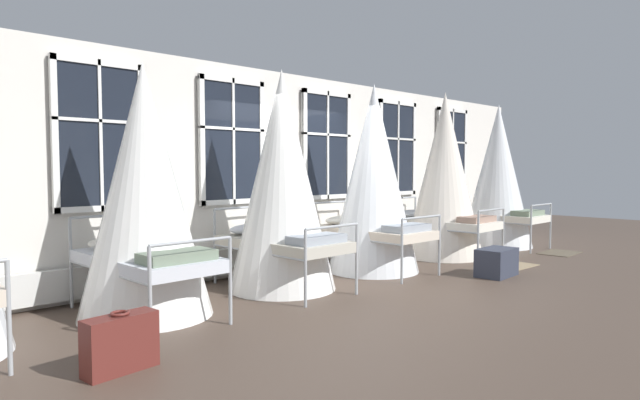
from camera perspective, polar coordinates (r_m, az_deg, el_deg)
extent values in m
plane|color=#4C3D33|center=(7.57, 2.50, -8.56)|extent=(25.61, 25.61, 0.00)
cube|color=silver|center=(8.42, -4.32, 3.01)|extent=(13.81, 0.10, 3.03)
cube|color=black|center=(6.88, -22.15, 6.26)|extent=(1.08, 0.02, 1.77)
cube|color=silver|center=(6.89, -21.99, -0.82)|extent=(1.08, 0.06, 0.07)
cube|color=silver|center=(6.98, -22.30, 13.25)|extent=(1.08, 0.06, 0.07)
cube|color=silver|center=(6.71, -26.17, 6.24)|extent=(0.07, 0.06, 1.77)
cube|color=silver|center=(7.09, -18.34, 6.25)|extent=(0.07, 0.06, 1.77)
cube|color=silver|center=(6.88, -22.15, 6.26)|extent=(0.04, 0.06, 1.77)
cube|color=silver|center=(6.89, -22.18, 7.73)|extent=(1.08, 0.06, 0.04)
cube|color=black|center=(7.78, -9.16, 6.10)|extent=(1.08, 0.02, 1.77)
cube|color=silver|center=(7.78, -9.11, -0.17)|extent=(1.08, 0.06, 0.07)
cube|color=silver|center=(7.86, -9.22, 12.30)|extent=(1.08, 0.06, 0.07)
cube|color=silver|center=(7.50, -12.35, 6.17)|extent=(0.07, 0.06, 1.77)
cube|color=silver|center=(8.07, -6.21, 6.02)|extent=(0.07, 0.06, 1.77)
cube|color=silver|center=(7.78, -9.16, 6.10)|extent=(0.04, 0.06, 1.77)
cube|color=silver|center=(7.79, -9.18, 7.40)|extent=(1.08, 0.06, 0.04)
cube|color=black|center=(8.97, 0.75, 5.77)|extent=(1.08, 0.02, 1.77)
cube|color=silver|center=(8.98, 0.74, 0.34)|extent=(1.08, 0.06, 0.07)
cube|color=silver|center=(9.05, 0.75, 11.16)|extent=(1.08, 0.06, 0.07)
cube|color=silver|center=(8.63, -1.65, 5.87)|extent=(0.07, 0.06, 1.77)
cube|color=silver|center=(9.34, 2.96, 5.67)|extent=(0.07, 0.06, 1.77)
cube|color=silver|center=(8.97, 0.75, 5.77)|extent=(0.04, 0.06, 1.77)
cube|color=silver|center=(8.98, 0.75, 6.90)|extent=(1.08, 0.06, 0.04)
cube|color=black|center=(10.37, 8.15, 5.41)|extent=(1.08, 0.02, 1.77)
cube|color=silver|center=(10.38, 8.11, 0.71)|extent=(1.08, 0.06, 0.07)
cube|color=silver|center=(10.44, 8.19, 10.08)|extent=(1.08, 0.06, 0.07)
cube|color=silver|center=(9.98, 6.36, 5.51)|extent=(0.07, 0.06, 1.77)
cube|color=silver|center=(10.78, 9.81, 5.32)|extent=(0.07, 0.06, 1.77)
cube|color=silver|center=(10.37, 8.15, 5.41)|extent=(0.04, 0.06, 1.77)
cube|color=silver|center=(10.38, 8.16, 6.39)|extent=(1.08, 0.06, 0.04)
cube|color=black|center=(11.90, 13.72, 5.08)|extent=(1.08, 0.02, 1.77)
cube|color=silver|center=(11.91, 13.66, 0.99)|extent=(1.08, 0.06, 0.07)
cube|color=silver|center=(11.96, 13.78, 9.16)|extent=(1.08, 0.06, 0.07)
cube|color=silver|center=(11.48, 12.37, 5.17)|extent=(0.07, 0.06, 1.77)
cube|color=silver|center=(12.33, 14.98, 5.00)|extent=(0.07, 0.06, 1.77)
cube|color=silver|center=(11.90, 13.72, 5.08)|extent=(0.04, 0.06, 1.77)
cube|color=silver|center=(11.91, 13.73, 5.93)|extent=(1.08, 0.06, 0.04)
cube|color=silver|center=(8.42, -3.72, -5.62)|extent=(9.96, 0.10, 0.36)
cylinder|color=#9EA3A8|center=(4.77, -29.93, -10.72)|extent=(0.04, 0.04, 0.88)
cylinder|color=#9EA3A8|center=(6.68, -24.75, -6.06)|extent=(0.04, 0.04, 1.01)
cylinder|color=#9EA3A8|center=(7.03, -18.11, -5.47)|extent=(0.04, 0.04, 1.01)
cylinder|color=#9EA3A8|center=(5.08, -17.46, -9.57)|extent=(0.04, 0.04, 0.88)
cylinder|color=#9EA3A8|center=(5.53, -9.43, -8.41)|extent=(0.04, 0.04, 0.88)
cylinder|color=#9EA3A8|center=(5.86, -21.63, -7.06)|extent=(0.08, 1.80, 0.03)
cylinder|color=#9EA3A8|center=(6.25, -14.31, -6.28)|extent=(0.08, 1.80, 0.03)
cylinder|color=#9EA3A8|center=(6.79, -21.43, -1.56)|extent=(0.87, 0.05, 0.03)
cylinder|color=#9EA3A8|center=(5.22, -13.33, -4.27)|extent=(0.87, 0.05, 0.03)
cube|color=silver|center=(6.03, -17.86, -6.06)|extent=(0.93, 1.84, 0.13)
ellipsoid|color=silver|center=(6.60, -20.53, -4.12)|extent=(0.67, 0.42, 0.14)
cube|color=slate|center=(5.46, -14.77, -5.75)|extent=(0.72, 0.38, 0.10)
cone|color=white|center=(5.96, -17.99, 0.99)|extent=(1.39, 1.39, 2.67)
cylinder|color=#9EA3A8|center=(7.50, -11.02, -4.82)|extent=(0.04, 0.04, 1.01)
cylinder|color=#9EA3A8|center=(8.01, -5.85, -4.26)|extent=(0.04, 0.04, 1.01)
cylinder|color=#9EA3A8|center=(6.12, -1.55, -7.23)|extent=(0.04, 0.04, 0.88)
cylinder|color=#9EA3A8|center=(6.73, 3.86, -6.26)|extent=(0.04, 0.04, 0.88)
cylinder|color=#9EA3A8|center=(6.78, -6.78, -5.46)|extent=(0.06, 1.80, 0.03)
cylinder|color=#9EA3A8|center=(7.33, -1.42, -4.76)|extent=(0.06, 1.80, 0.03)
cylinder|color=#9EA3A8|center=(7.69, -8.38, -0.81)|extent=(0.87, 0.04, 0.03)
cylinder|color=#9EA3A8|center=(6.35, 1.30, -2.83)|extent=(0.87, 0.04, 0.03)
cube|color=#B7B2A3|center=(7.04, -4.00, -4.57)|extent=(0.91, 1.83, 0.13)
ellipsoid|color=silver|center=(7.53, -7.28, -3.03)|extent=(0.67, 0.41, 0.14)
cube|color=#8C939E|center=(6.56, -0.35, -4.13)|extent=(0.71, 0.37, 0.10)
cone|color=white|center=(6.97, -4.02, 2.11)|extent=(1.39, 1.39, 2.82)
cylinder|color=#9EA3A8|center=(8.62, -0.77, -3.69)|extent=(0.04, 0.04, 1.01)
cylinder|color=#9EA3A8|center=(9.22, 3.23, -3.24)|extent=(0.04, 0.04, 1.01)
cylinder|color=#9EA3A8|center=(7.41, 8.62, -5.40)|extent=(0.04, 0.04, 0.88)
cylinder|color=#9EA3A8|center=(8.10, 12.45, -4.70)|extent=(0.04, 0.04, 0.88)
cylinder|color=#9EA3A8|center=(7.98, 3.56, -4.10)|extent=(0.07, 1.80, 0.03)
cylinder|color=#9EA3A8|center=(8.62, 7.54, -3.57)|extent=(0.07, 1.80, 0.03)
cylinder|color=#9EA3A8|center=(8.87, 1.30, -0.23)|extent=(0.87, 0.05, 0.03)
cylinder|color=#9EA3A8|center=(7.70, 10.65, -1.80)|extent=(0.87, 0.05, 0.03)
cube|color=beige|center=(8.29, 5.63, -3.38)|extent=(0.92, 1.83, 0.13)
ellipsoid|color=silver|center=(8.72, 2.40, -2.14)|extent=(0.67, 0.41, 0.14)
cube|color=#8C939E|center=(7.87, 9.12, -2.92)|extent=(0.72, 0.37, 0.10)
cone|color=white|center=(8.23, 5.66, 2.33)|extent=(1.39, 1.39, 2.83)
cylinder|color=#9EA3A8|center=(9.97, 7.17, -2.76)|extent=(0.04, 0.04, 1.01)
cylinder|color=#9EA3A8|center=(10.67, 9.99, -2.39)|extent=(0.04, 0.04, 1.01)
cylinder|color=#9EA3A8|center=(9.01, 16.30, -3.94)|extent=(0.04, 0.04, 0.88)
cylinder|color=#9EA3A8|center=(9.78, 18.71, -3.42)|extent=(0.04, 0.04, 0.88)
cylinder|color=#9EA3A8|center=(9.45, 11.50, -3.00)|extent=(0.08, 1.80, 0.03)
cylinder|color=#9EA3A8|center=(10.19, 14.16, -2.58)|extent=(0.08, 1.80, 0.03)
cylinder|color=#9EA3A8|center=(10.28, 8.65, 0.23)|extent=(0.87, 0.06, 0.03)
cylinder|color=#9EA3A8|center=(9.35, 17.60, -1.00)|extent=(0.87, 0.06, 0.03)
cube|color=silver|center=(9.81, 12.89, -2.40)|extent=(0.94, 1.84, 0.13)
ellipsoid|color=silver|center=(10.16, 9.74, -1.40)|extent=(0.67, 0.42, 0.14)
cube|color=gray|center=(9.48, 16.18, -1.95)|extent=(0.72, 0.38, 0.10)
cone|color=silver|center=(9.76, 12.95, 2.58)|extent=(1.39, 1.39, 2.89)
cylinder|color=#9EA3A8|center=(11.49, 13.12, -2.02)|extent=(0.04, 0.04, 1.01)
cylinder|color=#9EA3A8|center=(12.23, 15.30, -1.73)|extent=(0.04, 0.04, 1.01)
cylinder|color=#9EA3A8|center=(10.65, 21.31, -2.93)|extent=(0.04, 0.04, 0.88)
cylinder|color=#9EA3A8|center=(11.44, 23.09, -2.55)|extent=(0.04, 0.04, 0.88)
cylinder|color=#9EA3A8|center=(11.04, 17.06, -2.17)|extent=(0.05, 1.80, 0.03)
cylinder|color=#9EA3A8|center=(11.80, 19.07, -1.86)|extent=(0.05, 1.80, 0.03)
cylinder|color=#9EA3A8|center=(11.82, 14.28, 0.56)|extent=(0.87, 0.04, 0.03)
cylinder|color=#9EA3A8|center=(11.01, 22.28, -0.46)|extent=(0.87, 0.04, 0.03)
cube|color=silver|center=(11.41, 18.11, -1.69)|extent=(0.90, 1.82, 0.13)
ellipsoid|color=beige|center=(11.72, 15.26, -0.85)|extent=(0.67, 0.41, 0.14)
cube|color=slate|center=(11.12, 21.04, -1.27)|extent=(0.71, 0.37, 0.10)
cone|color=white|center=(11.37, 18.18, 2.44)|extent=(1.39, 1.39, 2.83)
cube|color=#8E7A5B|center=(9.26, 19.50, -6.52)|extent=(0.81, 0.58, 0.01)
cube|color=brown|center=(10.95, 23.91, -5.11)|extent=(0.82, 0.59, 0.01)
cube|color=#5B231E|center=(4.56, -20.27, -13.98)|extent=(0.58, 0.26, 0.44)
cube|color=tan|center=(4.65, -20.94, -13.66)|extent=(0.50, 0.07, 0.03)
torus|color=#5B231E|center=(4.49, -20.33, -11.12)|extent=(0.16, 0.16, 0.02)
cube|color=#2D3342|center=(8.30, 18.08, -6.25)|extent=(0.67, 0.44, 0.40)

